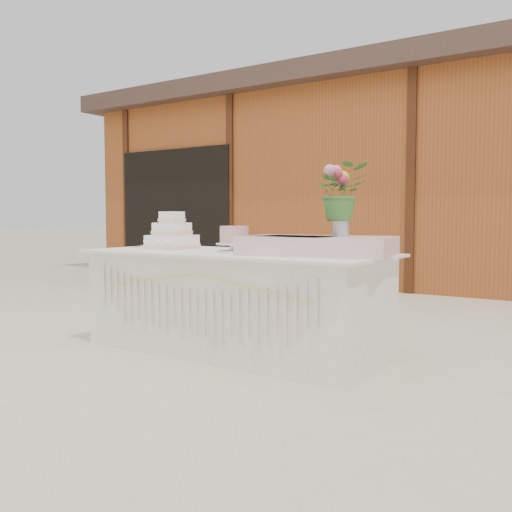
{
  "coord_description": "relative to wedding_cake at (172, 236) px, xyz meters",
  "views": [
    {
      "loc": [
        2.56,
        -3.49,
        1.04
      ],
      "look_at": [
        0.0,
        0.3,
        0.72
      ],
      "focal_mm": 40.0,
      "sensor_mm": 36.0,
      "label": 1
    }
  ],
  "objects": [
    {
      "name": "ground",
      "position": [
        0.68,
        -0.06,
        -0.87
      ],
      "size": [
        80.0,
        80.0,
        0.0
      ],
      "primitive_type": "plane",
      "color": "beige",
      "rests_on": "ground"
    },
    {
      "name": "barn",
      "position": [
        0.67,
        5.94,
        0.8
      ],
      "size": [
        12.6,
        4.6,
        3.3
      ],
      "color": "#93471E",
      "rests_on": "ground"
    },
    {
      "name": "cake_table",
      "position": [
        0.68,
        -0.06,
        -0.49
      ],
      "size": [
        2.4,
        1.0,
        0.77
      ],
      "color": "silver",
      "rests_on": "ground"
    },
    {
      "name": "wedding_cake",
      "position": [
        0.0,
        0.0,
        0.0
      ],
      "size": [
        0.37,
        0.37,
        0.31
      ],
      "rotation": [
        0.0,
        0.0,
        0.07
      ],
      "color": "white",
      "rests_on": "cake_table"
    },
    {
      "name": "pink_cake_stand",
      "position": [
        0.73,
        -0.12,
        0.01
      ],
      "size": [
        0.27,
        0.27,
        0.2
      ],
      "color": "white",
      "rests_on": "cake_table"
    },
    {
      "name": "satin_runner",
      "position": [
        1.38,
        -0.02,
        -0.04
      ],
      "size": [
        1.12,
        0.77,
        0.13
      ],
      "primitive_type": "cube",
      "rotation": [
        0.0,
        0.0,
        0.18
      ],
      "color": "beige",
      "rests_on": "cake_table"
    },
    {
      "name": "flower_vase",
      "position": [
        1.53,
        0.05,
        0.1
      ],
      "size": [
        0.11,
        0.11,
        0.16
      ],
      "primitive_type": "cylinder",
      "color": "silver",
      "rests_on": "satin_runner"
    },
    {
      "name": "bouquet",
      "position": [
        1.53,
        0.05,
        0.38
      ],
      "size": [
        0.47,
        0.47,
        0.4
      ],
      "primitive_type": "imported",
      "rotation": [
        0.0,
        0.0,
        0.77
      ],
      "color": "#376D2B",
      "rests_on": "flower_vase"
    },
    {
      "name": "loose_flowers",
      "position": [
        -0.33,
        -0.01,
        -0.1
      ],
      "size": [
        0.25,
        0.34,
        0.02
      ],
      "primitive_type": null,
      "rotation": [
        0.0,
        0.0,
        -0.42
      ],
      "color": "pink",
      "rests_on": "cake_table"
    }
  ]
}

